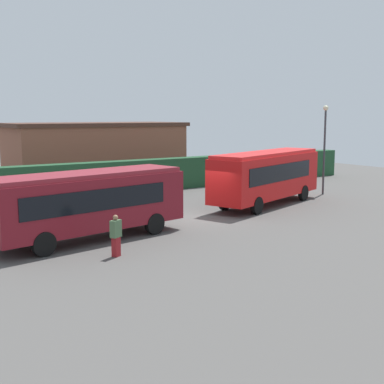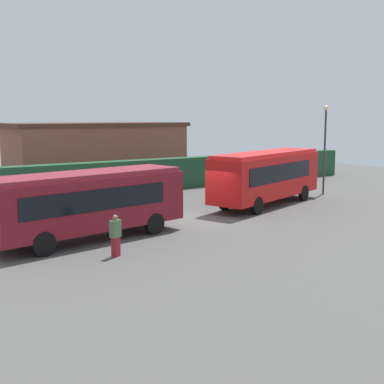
% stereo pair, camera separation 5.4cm
% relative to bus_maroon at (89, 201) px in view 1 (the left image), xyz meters
% --- Properties ---
extents(ground_plane, '(64.00, 64.00, 0.00)m').
position_rel_bus_maroon_xyz_m(ground_plane, '(7.00, 1.40, -1.77)').
color(ground_plane, '#514F4C').
extents(bus_maroon, '(9.48, 4.04, 3.05)m').
position_rel_bus_maroon_xyz_m(bus_maroon, '(0.00, 0.00, 0.00)').
color(bus_maroon, maroon).
rests_on(bus_maroon, ground_plane).
extents(bus_red, '(9.95, 5.45, 3.30)m').
position_rel_bus_maroon_xyz_m(bus_red, '(12.74, 2.55, 0.13)').
color(bus_red, red).
rests_on(bus_red, ground_plane).
extents(person_left, '(0.52, 0.44, 1.67)m').
position_rel_bus_maroon_xyz_m(person_left, '(-0.23, -3.20, -0.89)').
color(person_left, maroon).
rests_on(person_left, ground_plane).
extents(person_center, '(0.49, 0.54, 1.68)m').
position_rel_bus_maroon_xyz_m(person_center, '(1.87, 2.95, -0.89)').
color(person_center, silver).
rests_on(person_center, ground_plane).
extents(person_right, '(0.38, 0.55, 1.82)m').
position_rel_bus_maroon_xyz_m(person_right, '(10.84, 3.84, -0.81)').
color(person_right, black).
rests_on(person_right, ground_plane).
extents(person_far, '(0.36, 0.53, 1.92)m').
position_rel_bus_maroon_xyz_m(person_far, '(13.53, 6.20, -0.75)').
color(person_far, black).
rests_on(person_far, ground_plane).
extents(hedge_row, '(44.00, 1.23, 2.32)m').
position_rel_bus_maroon_xyz_m(hedge_row, '(7.00, 12.02, -0.61)').
color(hedge_row, '#21492B').
rests_on(hedge_row, ground_plane).
extents(depot_building, '(14.16, 6.26, 4.92)m').
position_rel_bus_maroon_xyz_m(depot_building, '(8.32, 18.21, 0.70)').
color(depot_building, brown).
rests_on(depot_building, ground_plane).
extents(lamppost, '(0.36, 0.36, 6.18)m').
position_rel_bus_maroon_xyz_m(lamppost, '(19.06, 3.70, 2.04)').
color(lamppost, '#38383D').
rests_on(lamppost, ground_plane).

